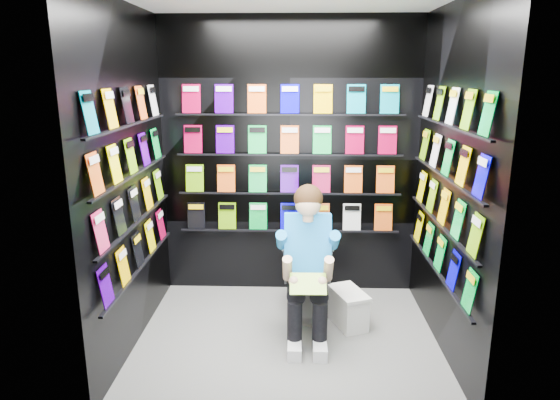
{
  "coord_description": "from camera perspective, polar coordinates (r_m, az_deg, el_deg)",
  "views": [
    {
      "loc": [
        0.06,
        -3.64,
        2.09
      ],
      "look_at": [
        -0.06,
        0.15,
        1.12
      ],
      "focal_mm": 32.0,
      "sensor_mm": 36.0,
      "label": 1
    }
  ],
  "objects": [
    {
      "name": "floor",
      "position": [
        4.19,
        0.82,
        -15.55
      ],
      "size": [
        2.4,
        2.4,
        0.0
      ],
      "primitive_type": "plane",
      "color": "slate",
      "rests_on": "ground"
    },
    {
      "name": "wall_left",
      "position": [
        3.93,
        -16.9,
        2.11
      ],
      "size": [
        0.04,
        2.0,
        2.6
      ],
      "primitive_type": "cube",
      "color": "black",
      "rests_on": "floor"
    },
    {
      "name": "longbox_lid",
      "position": [
        4.31,
        7.87,
        -10.44
      ],
      "size": [
        0.35,
        0.45,
        0.03
      ],
      "primitive_type": "cube",
      "rotation": [
        0.0,
        0.0,
        0.37
      ],
      "color": "white",
      "rests_on": "longbox"
    },
    {
      "name": "wall_front",
      "position": [
        2.75,
        0.53,
        -2.34
      ],
      "size": [
        2.4,
        0.04,
        2.6
      ],
      "primitive_type": "cube",
      "color": "black",
      "rests_on": "floor"
    },
    {
      "name": "comics_right",
      "position": [
        3.88,
        18.45,
        1.93
      ],
      "size": [
        0.06,
        1.7,
        1.37
      ],
      "primitive_type": null,
      "color": "#EB5A18",
      "rests_on": "wall_right"
    },
    {
      "name": "comics_back",
      "position": [
        4.67,
        1.1,
        4.67
      ],
      "size": [
        2.1,
        0.06,
        1.37
      ],
      "primitive_type": null,
      "color": "#EB5A18",
      "rests_on": "wall_back"
    },
    {
      "name": "toilet",
      "position": [
        4.49,
        2.98,
        -8.25
      ],
      "size": [
        0.43,
        0.76,
        0.73
      ],
      "primitive_type": "imported",
      "rotation": [
        0.0,
        0.0,
        3.16
      ],
      "color": "white",
      "rests_on": "floor"
    },
    {
      "name": "reader",
      "position": [
        3.99,
        3.15,
        -5.17
      ],
      "size": [
        0.51,
        0.74,
        1.35
      ],
      "primitive_type": null,
      "rotation": [
        0.0,
        0.0,
        0.01
      ],
      "color": "#2077C0",
      "rests_on": "toilet"
    },
    {
      "name": "wall_right",
      "position": [
        3.89,
        18.87,
        1.85
      ],
      "size": [
        0.04,
        2.0,
        2.6
      ],
      "primitive_type": "cube",
      "color": "black",
      "rests_on": "floor"
    },
    {
      "name": "held_comic",
      "position": [
        3.73,
        3.23,
        -9.54
      ],
      "size": [
        0.27,
        0.16,
        0.11
      ],
      "primitive_type": "cube",
      "rotation": [
        -0.96,
        0.0,
        0.01
      ],
      "color": "#169A27",
      "rests_on": "reader"
    },
    {
      "name": "wall_back",
      "position": [
        4.7,
        1.11,
        4.67
      ],
      "size": [
        2.4,
        0.04,
        2.6
      ],
      "primitive_type": "cube",
      "color": "black",
      "rests_on": "floor"
    },
    {
      "name": "comics_left",
      "position": [
        3.92,
        -16.49,
        2.18
      ],
      "size": [
        0.06,
        1.7,
        1.37
      ],
      "primitive_type": null,
      "color": "#EB5A18",
      "rests_on": "wall_left"
    },
    {
      "name": "longbox",
      "position": [
        4.37,
        7.8,
        -12.28
      ],
      "size": [
        0.33,
        0.42,
        0.28
      ],
      "primitive_type": "cube",
      "rotation": [
        0.0,
        0.0,
        0.37
      ],
      "color": "white",
      "rests_on": "floor"
    }
  ]
}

